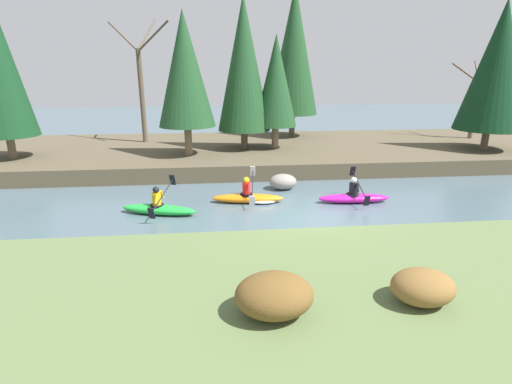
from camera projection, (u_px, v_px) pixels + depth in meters
ground_plane at (301, 222)px, 13.28m from camera, size 90.00×90.00×0.00m
riverbank_near at (367, 318)px, 7.60m from camera, size 44.00×7.48×0.67m
riverbank_far at (264, 152)px, 22.75m from camera, size 44.00×10.03×0.74m
conifer_tree_left at (185, 70)px, 18.91m from camera, size 2.76×2.76×6.80m
conifer_tree_mid_left at (244, 64)px, 20.44m from camera, size 2.78×2.78×7.74m
conifer_tree_centre at (276, 81)px, 20.80m from camera, size 2.25×2.25×5.88m
conifer_tree_mid_right at (294, 51)px, 24.18m from camera, size 3.10×3.10×8.99m
conifer_tree_right at (497, 66)px, 20.25m from camera, size 3.45×3.45×7.49m
bare_tree_upstream at (142, 85)px, 22.80m from camera, size 3.84×3.79×6.98m
bare_tree_mid_upstream at (475, 102)px, 24.37m from camera, size 2.62×2.59×4.67m
shrub_clump_nearest at (274, 295)px, 7.05m from camera, size 1.41×1.17×0.76m
shrub_clump_second at (423, 287)px, 7.42m from camera, size 1.19×1.00×0.65m
kayaker_lead at (354, 197)px, 15.16m from camera, size 2.78×2.07×1.20m
kayaker_middle at (251, 198)px, 15.16m from camera, size 2.79×2.07×1.20m
kayaker_trailing at (159, 208)px, 13.93m from camera, size 2.77×2.03×1.20m
boulder_midstream at (283, 182)px, 16.83m from camera, size 1.15×0.90×0.65m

